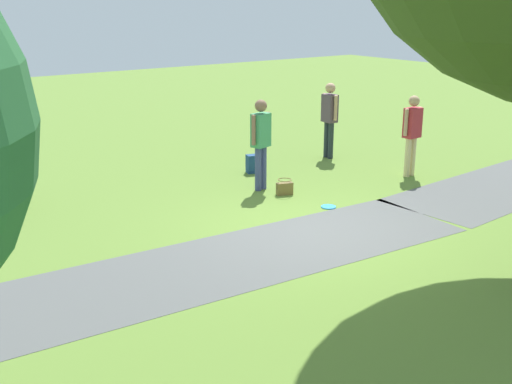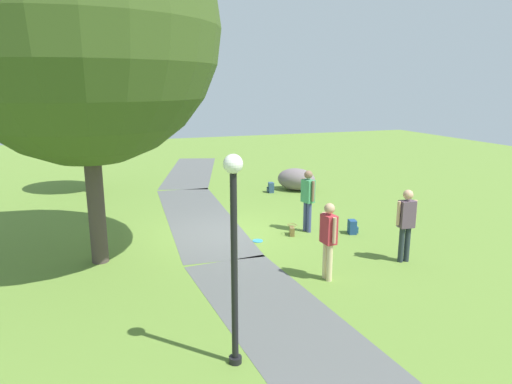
% 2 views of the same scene
% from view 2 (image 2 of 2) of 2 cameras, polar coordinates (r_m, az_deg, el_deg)
% --- Properties ---
extents(ground_plane, '(48.00, 48.00, 0.00)m').
position_cam_2_polar(ground_plane, '(13.16, -4.42, -5.24)').
color(ground_plane, olive).
extents(footpath_segment_near, '(8.12, 2.57, 0.01)m').
position_cam_2_polar(footpath_segment_near, '(7.96, 6.40, -18.43)').
color(footpath_segment_near, '#545655').
rests_on(footpath_segment_near, ground).
extents(footpath_segment_mid, '(8.11, 2.51, 0.01)m').
position_cam_2_polar(footpath_segment_mid, '(14.95, -7.17, -3.01)').
color(footpath_segment_mid, '#545655').
rests_on(footpath_segment_mid, ground).
extents(footpath_segment_far, '(8.25, 4.25, 0.01)m').
position_cam_2_polar(footpath_segment_far, '(22.69, -8.08, 2.58)').
color(footpath_segment_far, '#545655').
rests_on(footpath_segment_far, ground).
extents(large_shade_tree, '(6.01, 6.01, 8.38)m').
position_cam_2_polar(large_shade_tree, '(11.08, -20.96, 18.62)').
color(large_shade_tree, '#483C37').
rests_on(large_shade_tree, ground).
extents(young_tree_near_path, '(2.61, 2.61, 4.32)m').
position_cam_2_polar(young_tree_near_path, '(18.89, -20.42, 8.93)').
color(young_tree_near_path, brown).
rests_on(young_tree_near_path, ground).
extents(lamp_post, '(0.28, 0.28, 3.24)m').
position_cam_2_polar(lamp_post, '(6.61, -2.77, -5.78)').
color(lamp_post, black).
rests_on(lamp_post, ground).
extents(lawn_boulder, '(1.90, 1.86, 0.89)m').
position_cam_2_polar(lawn_boulder, '(18.45, 5.05, 1.58)').
color(lawn_boulder, slate).
rests_on(lawn_boulder, ground).
extents(woman_with_handbag, '(0.51, 0.32, 1.80)m').
position_cam_2_polar(woman_with_handbag, '(13.15, 6.49, -0.52)').
color(woman_with_handbag, '#3C467A').
rests_on(woman_with_handbag, ground).
extents(man_near_boulder, '(0.52, 0.26, 1.73)m').
position_cam_2_polar(man_near_boulder, '(9.98, 9.03, -5.41)').
color(man_near_boulder, beige).
rests_on(man_near_boulder, ground).
extents(passerby_on_path, '(0.27, 0.52, 1.78)m').
position_cam_2_polar(passerby_on_path, '(11.40, 18.23, -3.35)').
color(passerby_on_path, '#263036').
rests_on(passerby_on_path, ground).
extents(handbag_on_grass, '(0.34, 0.34, 0.31)m').
position_cam_2_polar(handbag_on_grass, '(13.03, 4.51, -4.79)').
color(handbag_on_grass, brown).
rests_on(handbag_on_grass, ground).
extents(backpack_by_boulder, '(0.31, 0.30, 0.40)m').
position_cam_2_polar(backpack_by_boulder, '(18.03, 1.85, 0.54)').
color(backpack_by_boulder, navy).
rests_on(backpack_by_boulder, ground).
extents(spare_backpack_on_lawn, '(0.32, 0.31, 0.40)m').
position_cam_2_polar(spare_backpack_on_lawn, '(13.39, 11.94, -4.31)').
color(spare_backpack_on_lawn, navy).
rests_on(spare_backpack_on_lawn, ground).
extents(frisbee_on_grass, '(0.28, 0.28, 0.02)m').
position_cam_2_polar(frisbee_on_grass, '(12.54, 0.21, -6.11)').
color(frisbee_on_grass, '#3296D4').
rests_on(frisbee_on_grass, ground).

